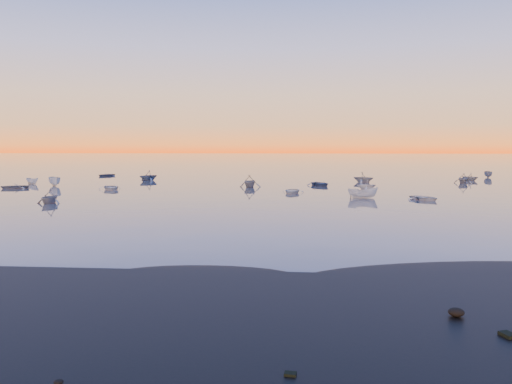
# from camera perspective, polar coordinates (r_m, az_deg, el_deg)

# --- Properties ---
(ground) EXTENTS (600.00, 600.00, 0.00)m
(ground) POSITION_cam_1_polar(r_m,az_deg,el_deg) (128.73, 3.67, 2.36)
(ground) COLOR #605650
(ground) RESTS_ON ground
(mud_lobes) EXTENTS (140.00, 6.00, 0.07)m
(mud_lobes) POSITION_cam_1_polar(r_m,az_deg,el_deg) (28.40, 0.42, -8.14)
(mud_lobes) COLOR black
(mud_lobes) RESTS_ON ground
(moored_fleet) EXTENTS (124.00, 58.00, 1.20)m
(moored_fleet) POSITION_cam_1_polar(r_m,az_deg,el_deg) (81.84, 3.15, 0.67)
(moored_fleet) COLOR white
(moored_fleet) RESTS_ON ground
(boat_near_left) EXTENTS (4.87, 3.79, 1.13)m
(boat_near_left) POSITION_cam_1_polar(r_m,az_deg,el_deg) (78.15, -16.24, 0.25)
(boat_near_left) COLOR white
(boat_near_left) RESTS_ON ground
(boat_near_center) EXTENTS (2.16, 4.08, 1.35)m
(boat_near_center) POSITION_cam_1_polar(r_m,az_deg,el_deg) (64.58, 12.11, -0.68)
(boat_near_center) COLOR white
(boat_near_center) RESTS_ON ground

